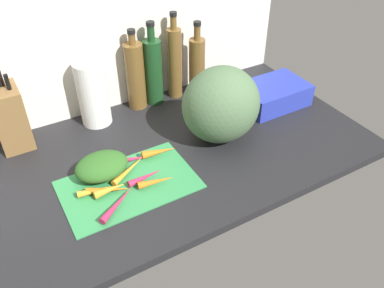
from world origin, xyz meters
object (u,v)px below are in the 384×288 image
carrot_2 (109,190)px  carrot_7 (156,181)px  carrot_6 (145,177)px  bottle_1 (153,71)px  carrot_8 (117,204)px  carrot_0 (110,189)px  carrot_3 (134,159)px  knife_block (9,116)px  carrot_1 (99,190)px  bottle_3 (197,66)px  bottle_2 (175,62)px  paper_towel_roll (93,93)px  carrot_5 (129,170)px  carrot_4 (159,152)px  bottle_0 (135,75)px  cutting_board (129,184)px  winter_squash (221,105)px  dish_rack (273,94)px

carrot_2 → carrot_7: carrot_7 is taller
carrot_7 → carrot_6: bearing=118.9°
carrot_2 → bottle_1: bottle_1 is taller
carrot_6 → carrot_8: same height
carrot_6 → carrot_0: bearing=179.6°
carrot_3 → knife_block: (-32.50, 31.91, 9.83)cm
carrot_1 → carrot_3: size_ratio=1.09×
carrot_3 → bottle_3: bearing=34.7°
carrot_2 → carrot_3: 16.39cm
bottle_3 → carrot_0: bearing=-144.1°
carrot_6 → bottle_2: bearing=51.8°
carrot_7 → knife_block: bearing=126.5°
carrot_6 → paper_towel_roll: size_ratio=0.49×
carrot_5 → carrot_7: bearing=-60.6°
carrot_0 → carrot_3: (12.60, 10.33, -0.33)cm
carrot_6 → bottle_1: bottle_1 is taller
carrot_4 → carrot_7: bearing=-119.9°
knife_block → bottle_2: 66.33cm
carrot_4 → bottle_1: size_ratio=0.35×
bottle_0 → bottle_2: bottle_2 is taller
bottle_2 → paper_towel_roll: bearing=-175.9°
bottle_2 → cutting_board: bearing=-133.2°
winter_squash → bottle_2: size_ratio=0.78×
carrot_7 → carrot_3: bearing=96.2°
cutting_board → winter_squash: bearing=10.5°
carrot_7 → bottle_3: bearing=46.8°
carrot_7 → carrot_8: same height
carrot_7 → carrot_8: bearing=-168.5°
winter_squash → bottle_1: bottle_1 is taller
cutting_board → carrot_8: size_ratio=2.71×
cutting_board → bottle_3: (48.20, 38.52, 12.82)cm
carrot_5 → carrot_7: size_ratio=1.31×
carrot_6 → dish_rack: 68.10cm
carrot_3 → bottle_3: 52.56cm
carrot_7 → dish_rack: size_ratio=0.44×
carrot_3 → winter_squash: bearing=-3.2°
bottle_1 → dish_rack: (41.66, -26.04, -9.83)cm
bottle_1 → bottle_3: size_ratio=1.07×
carrot_5 → knife_block: size_ratio=0.55×
carrot_1 → bottle_3: 69.88cm
carrot_2 → knife_block: size_ratio=0.49×
carrot_5 → carrot_1: bearing=-160.7°
paper_towel_roll → bottle_3: bottle_3 is taller
carrot_5 → paper_towel_roll: (1.47, 34.89, 10.81)cm
paper_towel_roll → carrot_3: bearing=-85.4°
carrot_1 → winter_squash: size_ratio=0.47×
carrot_6 → winter_squash: 37.22cm
cutting_board → carrot_6: 5.85cm
carrot_5 → bottle_1: (27.64, 37.05, 12.42)cm
bottle_1 → bottle_2: size_ratio=0.95×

